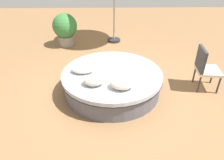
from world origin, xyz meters
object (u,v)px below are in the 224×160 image
object	(u,v)px
throw_pillow_0	(83,69)
planter	(65,28)
patio_chair	(205,66)
throw_pillow_1	(94,80)
throw_pillow_2	(122,83)
round_bed	(112,82)

from	to	relation	value
throw_pillow_0	planter	size ratio (longest dim) A/B	0.48
patio_chair	planter	world-z (taller)	planter
throw_pillow_1	planter	size ratio (longest dim) A/B	0.40
throw_pillow_2	planter	bearing A→B (deg)	-63.63
round_bed	patio_chair	distance (m)	2.10
throw_pillow_2	patio_chair	size ratio (longest dim) A/B	0.48
round_bed	throw_pillow_0	xyz separation A→B (m)	(0.63, -0.03, 0.32)
throw_pillow_1	throw_pillow_2	size ratio (longest dim) A/B	0.88
throw_pillow_0	planter	bearing A→B (deg)	-72.73
round_bed	planter	world-z (taller)	planter
throw_pillow_2	round_bed	bearing A→B (deg)	-72.60
round_bed	patio_chair	world-z (taller)	patio_chair
round_bed	patio_chair	size ratio (longest dim) A/B	2.25
round_bed	throw_pillow_2	xyz separation A→B (m)	(-0.19, 0.59, 0.34)
round_bed	throw_pillow_1	world-z (taller)	throw_pillow_1
round_bed	throw_pillow_0	distance (m)	0.71
throw_pillow_0	throw_pillow_1	bearing A→B (deg)	117.34
round_bed	throw_pillow_1	distance (m)	0.68
throw_pillow_0	patio_chair	size ratio (longest dim) A/B	0.51
planter	round_bed	bearing A→B (deg)	118.15
round_bed	patio_chair	bearing A→B (deg)	-176.93
round_bed	planter	distance (m)	3.14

